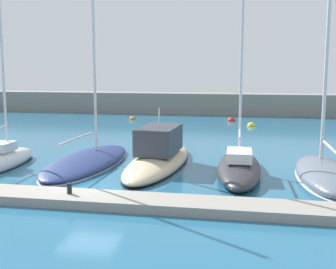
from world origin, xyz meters
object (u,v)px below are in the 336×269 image
object	(u,v)px
mooring_buoy_orange	(132,120)
mooring_buoy_yellow	(251,126)
sailboat_slate_sixth	(325,172)
sailboat_navy_third	(87,160)
mooring_buoy_red	(231,121)
motorboat_sand_fourth	(159,156)
sailboat_charcoal_fifth	(239,165)
sailboat_white_second	(2,160)
dock_bollard	(69,188)

from	to	relation	value
mooring_buoy_orange	mooring_buoy_yellow	bearing A→B (deg)	-14.05
sailboat_slate_sixth	sailboat_navy_third	bearing A→B (deg)	84.87
sailboat_navy_third	mooring_buoy_red	bearing A→B (deg)	-16.37
motorboat_sand_fourth	mooring_buoy_red	bearing A→B (deg)	-5.46
sailboat_slate_sixth	mooring_buoy_orange	bearing A→B (deg)	34.51
sailboat_charcoal_fifth	mooring_buoy_red	distance (m)	22.76
sailboat_white_second	sailboat_charcoal_fifth	world-z (taller)	sailboat_charcoal_fifth
dock_bollard	sailboat_slate_sixth	bearing A→B (deg)	28.54
mooring_buoy_orange	mooring_buoy_red	xyz separation A→B (m)	(10.37, 0.54, 0.00)
motorboat_sand_fourth	sailboat_slate_sixth	bearing A→B (deg)	-96.86
sailboat_charcoal_fifth	mooring_buoy_red	world-z (taller)	sailboat_charcoal_fifth
sailboat_slate_sixth	motorboat_sand_fourth	bearing A→B (deg)	79.74
sailboat_charcoal_fifth	sailboat_navy_third	bearing A→B (deg)	83.91
mooring_buoy_yellow	sailboat_navy_third	bearing A→B (deg)	-116.30
sailboat_charcoal_fifth	sailboat_slate_sixth	xyz separation A→B (m)	(4.16, -0.29, -0.09)
motorboat_sand_fourth	sailboat_charcoal_fifth	size ratio (longest dim) A/B	0.64
sailboat_white_second	mooring_buoy_yellow	xyz separation A→B (m)	(13.37, 20.05, -0.45)
mooring_buoy_yellow	mooring_buoy_red	xyz separation A→B (m)	(-2.01, 3.64, 0.00)
sailboat_white_second	motorboat_sand_fourth	bearing A→B (deg)	-76.17
motorboat_sand_fourth	dock_bollard	size ratio (longest dim) A/B	23.29
sailboat_charcoal_fifth	mooring_buoy_yellow	world-z (taller)	sailboat_charcoal_fifth
sailboat_charcoal_fifth	dock_bollard	xyz separation A→B (m)	(-6.60, -6.14, 0.14)
sailboat_white_second	sailboat_navy_third	bearing A→B (deg)	-69.47
motorboat_sand_fourth	mooring_buoy_yellow	xyz separation A→B (m)	(5.06, 17.94, -0.53)
mooring_buoy_yellow	mooring_buoy_red	size ratio (longest dim) A/B	0.94
mooring_buoy_red	dock_bollard	distance (m)	29.33
sailboat_white_second	sailboat_charcoal_fifth	xyz separation A→B (m)	(12.75, 0.97, 0.00)
dock_bollard	motorboat_sand_fourth	bearing A→B (deg)	73.47
sailboat_charcoal_fifth	dock_bollard	size ratio (longest dim) A/B	36.34
mooring_buoy_red	sailboat_charcoal_fifth	bearing A→B (deg)	-86.51
sailboat_charcoal_fifth	dock_bollard	distance (m)	9.02
mooring_buoy_yellow	mooring_buoy_orange	world-z (taller)	mooring_buoy_yellow
mooring_buoy_yellow	mooring_buoy_red	bearing A→B (deg)	118.89
sailboat_white_second	dock_bollard	size ratio (longest dim) A/B	29.00
sailboat_slate_sixth	dock_bollard	bearing A→B (deg)	117.73
sailboat_white_second	sailboat_slate_sixth	xyz separation A→B (m)	(16.91, 0.68, -0.09)
sailboat_white_second	motorboat_sand_fourth	world-z (taller)	sailboat_white_second
mooring_buoy_orange	mooring_buoy_red	distance (m)	10.39
sailboat_white_second	sailboat_charcoal_fifth	bearing A→B (deg)	-86.08
sailboat_navy_third	sailboat_slate_sixth	xyz separation A→B (m)	(12.64, -0.95, 0.10)
sailboat_navy_third	mooring_buoy_red	distance (m)	23.17
mooring_buoy_red	sailboat_navy_third	bearing A→B (deg)	-107.82
mooring_buoy_orange	dock_bollard	world-z (taller)	dock_bollard
motorboat_sand_fourth	sailboat_navy_third	bearing A→B (deg)	99.32
mooring_buoy_yellow	dock_bollard	distance (m)	26.24
sailboat_charcoal_fifth	mooring_buoy_yellow	size ratio (longest dim) A/B	20.68
sailboat_white_second	sailboat_navy_third	xyz separation A→B (m)	(4.27, 1.64, -0.19)
motorboat_sand_fourth	dock_bollard	xyz separation A→B (m)	(-2.16, -7.28, 0.06)
sailboat_white_second	mooring_buoy_orange	size ratio (longest dim) A/B	18.38
sailboat_slate_sixth	mooring_buoy_yellow	size ratio (longest dim) A/B	18.87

